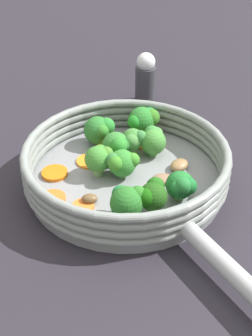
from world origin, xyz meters
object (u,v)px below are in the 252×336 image
(broccoli_floret_5, at_px, (133,140))
(carrot_slice_1, at_px, (53,198))
(broccoli_floret_3, at_px, (181,186))
(mushroom_piece_0, at_px, (179,165))
(broccoli_floret_9, at_px, (153,140))
(mushroom_piece_3, at_px, (123,162))
(carrot_slice_3, at_px, (55,173))
(broccoli_floret_6, at_px, (127,201))
(broccoli_floret_1, at_px, (116,146))
(broccoli_floret_4, at_px, (143,120))
(broccoli_floret_0, at_px, (122,163))
(broccoli_floret_8, at_px, (100,130))
(mushroom_piece_2, at_px, (163,179))
(carrot_slice_0, at_px, (154,144))
(carrot_slice_2, at_px, (141,144))
(mushroom_piece_1, at_px, (90,199))
(carrot_slice_4, at_px, (89,161))
(skillet, at_px, (126,180))
(salt_shaker, at_px, (145,78))
(broccoli_floret_2, at_px, (99,158))
(carrot_slice_5, at_px, (83,206))
(broccoli_floret_7, at_px, (152,195))
(carrot_slice_6, at_px, (112,146))

(broccoli_floret_5, bearing_deg, carrot_slice_1, -64.86)
(broccoli_floret_3, bearing_deg, mushroom_piece_0, 156.52)
(broccoli_floret_9, relative_size, mushroom_piece_3, 1.68)
(carrot_slice_3, xyz_separation_m, broccoli_floret_6, (0.13, 0.07, 0.03))
(broccoli_floret_1, height_order, broccoli_floret_4, broccoli_floret_4)
(mushroom_piece_0, bearing_deg, mushroom_piece_3, -115.57)
(broccoli_floret_0, xyz_separation_m, mushroom_piece_3, (-0.03, 0.01, -0.02))
(broccoli_floret_6, relative_size, broccoli_floret_8, 0.96)
(mushroom_piece_0, xyz_separation_m, mushroom_piece_2, (0.02, -0.04, -0.00))
(broccoli_floret_1, height_order, mushroom_piece_0, broccoli_floret_1)
(carrot_slice_0, height_order, carrot_slice_2, same)
(broccoli_floret_1, bearing_deg, mushroom_piece_1, -38.21)
(carrot_slice_4, distance_m, broccoli_floret_5, 0.08)
(carrot_slice_2, bearing_deg, broccoli_floret_4, 152.24)
(skillet, relative_size, mushroom_piece_1, 12.84)
(carrot_slice_2, bearing_deg, skillet, -35.52)
(carrot_slice_2, bearing_deg, mushroom_piece_0, 20.16)
(carrot_slice_0, xyz_separation_m, broccoli_floret_4, (-0.03, -0.01, 0.03))
(broccoli_floret_1, relative_size, broccoli_floret_4, 0.87)
(broccoli_floret_1, xyz_separation_m, broccoli_floret_8, (-0.06, -0.01, 0.00))
(mushroom_piece_0, relative_size, mushroom_piece_3, 1.15)
(carrot_slice_3, height_order, broccoli_floret_5, broccoli_floret_5)
(broccoli_floret_8, height_order, salt_shaker, salt_shaker)
(broccoli_floret_6, height_order, broccoli_floret_8, broccoli_floret_6)
(broccoli_floret_8, relative_size, mushroom_piece_1, 2.32)
(broccoli_floret_0, bearing_deg, broccoli_floret_6, -14.40)
(mushroom_piece_1, height_order, salt_shaker, salt_shaker)
(broccoli_floret_2, bearing_deg, carrot_slice_5, -33.06)
(broccoli_floret_3, distance_m, broccoli_floret_7, 0.05)
(broccoli_floret_0, distance_m, salt_shaker, 0.29)
(broccoli_floret_0, bearing_deg, broccoli_floret_7, 8.46)
(mushroom_piece_3, distance_m, salt_shaker, 0.26)
(salt_shaker, bearing_deg, broccoli_floret_0, -28.47)
(broccoli_floret_8, xyz_separation_m, mushroom_piece_3, (0.07, 0.02, -0.02))
(broccoli_floret_0, bearing_deg, broccoli_floret_9, 123.59)
(carrot_slice_5, relative_size, broccoli_floret_5, 0.69)
(broccoli_floret_8, distance_m, broccoli_floret_9, 0.09)
(broccoli_floret_2, height_order, broccoli_floret_5, broccoli_floret_2)
(carrot_slice_2, height_order, broccoli_floret_4, broccoli_floret_4)
(skillet, relative_size, carrot_slice_0, 9.61)
(mushroom_piece_0, distance_m, mushroom_piece_2, 0.04)
(carrot_slice_0, xyz_separation_m, carrot_slice_6, (-0.02, -0.07, -0.00))
(carrot_slice_6, distance_m, broccoli_floret_3, 0.18)
(broccoli_floret_9, xyz_separation_m, mushroom_piece_3, (0.02, -0.06, -0.02))
(carrot_slice_5, height_order, mushroom_piece_2, mushroom_piece_2)
(carrot_slice_4, distance_m, mushroom_piece_0, 0.15)
(carrot_slice_1, relative_size, mushroom_piece_3, 1.28)
(mushroom_piece_2, bearing_deg, broccoli_floret_5, -168.88)
(broccoli_floret_5, height_order, broccoli_floret_9, same)
(broccoli_floret_0, distance_m, mushroom_piece_1, 0.08)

